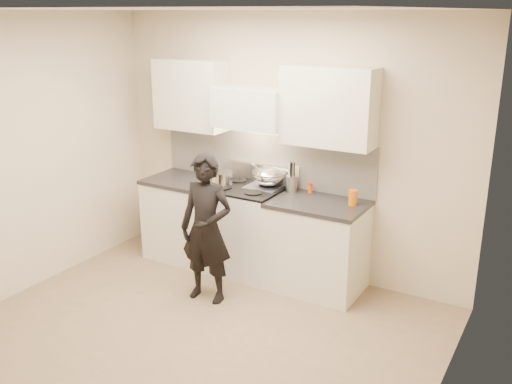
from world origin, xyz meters
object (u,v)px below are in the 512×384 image
stove (246,229)px  counter_right (317,246)px  utensil_crock (291,183)px  person (206,229)px  wok (269,176)px

stove → counter_right: stove is taller
utensil_crock → person: size_ratio=0.22×
wok → utensil_crock: (0.25, 0.02, -0.04)m
wok → person: bearing=-102.6°
stove → person: size_ratio=0.66×
wok → person: size_ratio=0.30×
counter_right → person: (-0.82, -0.73, 0.27)m
utensil_crock → wok: bearing=-175.5°
stove → wok: (0.20, 0.14, 0.58)m
counter_right → utensil_crock: (-0.38, 0.16, 0.56)m
person → counter_right: bearing=35.9°
counter_right → utensil_crock: utensil_crock is taller
stove → utensil_crock: size_ratio=3.05×
wok → person: 0.95m
counter_right → utensil_crock: 0.69m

